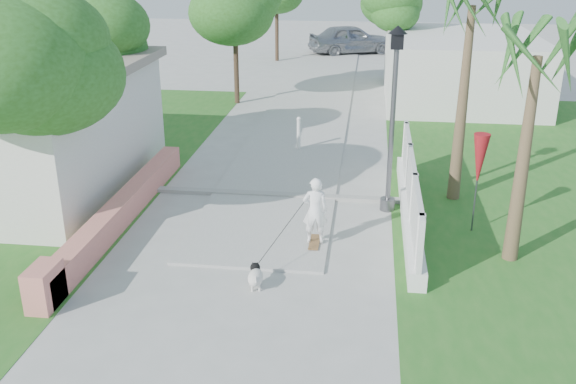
# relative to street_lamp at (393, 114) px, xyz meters

# --- Properties ---
(ground) EXTENTS (90.00, 90.00, 0.00)m
(ground) POSITION_rel_street_lamp_xyz_m (-2.90, -5.50, -2.43)
(ground) COLOR #B7B7B2
(ground) RESTS_ON ground
(path_strip) EXTENTS (3.20, 36.00, 0.06)m
(path_strip) POSITION_rel_street_lamp_xyz_m (-2.90, 14.50, -2.40)
(path_strip) COLOR #B7B7B2
(path_strip) RESTS_ON ground
(curb) EXTENTS (6.50, 0.25, 0.10)m
(curb) POSITION_rel_street_lamp_xyz_m (-2.90, 0.50, -2.38)
(curb) COLOR #999993
(curb) RESTS_ON ground
(grass_left) EXTENTS (8.00, 20.00, 0.01)m
(grass_left) POSITION_rel_street_lamp_xyz_m (-9.90, 2.50, -2.42)
(grass_left) COLOR #266820
(grass_left) RESTS_ON ground
(grass_right) EXTENTS (8.00, 20.00, 0.01)m
(grass_right) POSITION_rel_street_lamp_xyz_m (4.10, 2.50, -2.42)
(grass_right) COLOR #266820
(grass_right) RESTS_ON ground
(pink_wall) EXTENTS (0.45, 8.20, 0.80)m
(pink_wall) POSITION_rel_street_lamp_xyz_m (-6.20, -1.95, -2.11)
(pink_wall) COLOR #E48575
(pink_wall) RESTS_ON ground
(lattice_fence) EXTENTS (0.35, 7.00, 1.50)m
(lattice_fence) POSITION_rel_street_lamp_xyz_m (0.50, -0.50, -1.88)
(lattice_fence) COLOR white
(lattice_fence) RESTS_ON ground
(building_right) EXTENTS (6.00, 8.00, 2.60)m
(building_right) POSITION_rel_street_lamp_xyz_m (3.10, 12.50, -1.13)
(building_right) COLOR silver
(building_right) RESTS_ON ground
(street_lamp) EXTENTS (0.44, 0.44, 4.44)m
(street_lamp) POSITION_rel_street_lamp_xyz_m (0.00, 0.00, 0.00)
(street_lamp) COLOR #59595E
(street_lamp) RESTS_ON ground
(bollard) EXTENTS (0.14, 0.14, 1.09)m
(bollard) POSITION_rel_street_lamp_xyz_m (-2.70, 4.50, -1.84)
(bollard) COLOR white
(bollard) RESTS_ON ground
(patio_umbrella) EXTENTS (0.36, 0.36, 2.30)m
(patio_umbrella) POSITION_rel_street_lamp_xyz_m (1.90, -1.00, -0.74)
(patio_umbrella) COLOR #59595E
(patio_umbrella) RESTS_ON ground
(tree_left_near) EXTENTS (3.60, 3.60, 5.28)m
(tree_left_near) POSITION_rel_street_lamp_xyz_m (-7.38, -2.52, 1.40)
(tree_left_near) COLOR #4C3826
(tree_left_near) RESTS_ON ground
(tree_left_mid) EXTENTS (3.20, 3.20, 4.85)m
(tree_left_mid) POSITION_rel_street_lamp_xyz_m (-8.38, 2.98, 1.07)
(tree_left_mid) COLOR #4C3826
(tree_left_mid) RESTS_ON ground
(tree_path_left) EXTENTS (3.40, 3.40, 5.23)m
(tree_path_left) POSITION_rel_street_lamp_xyz_m (-5.88, 10.48, 1.39)
(tree_path_left) COLOR #4C3826
(tree_path_left) RESTS_ON ground
(tree_path_right) EXTENTS (3.00, 3.00, 4.79)m
(tree_path_right) POSITION_rel_street_lamp_xyz_m (0.32, 14.48, 1.07)
(tree_path_right) COLOR #4C3826
(tree_path_right) RESTS_ON ground
(palm_far) EXTENTS (1.80, 1.80, 5.30)m
(palm_far) POSITION_rel_street_lamp_xyz_m (1.70, 1.00, 2.06)
(palm_far) COLOR brown
(palm_far) RESTS_ON ground
(palm_near) EXTENTS (1.80, 1.80, 4.70)m
(palm_near) POSITION_rel_street_lamp_xyz_m (2.50, -2.30, 1.53)
(palm_near) COLOR brown
(palm_near) RESTS_ON ground
(skateboarder) EXTENTS (1.24, 2.15, 1.56)m
(skateboarder) POSITION_rel_street_lamp_xyz_m (-2.05, -2.86, -1.72)
(skateboarder) COLOR olive
(skateboarder) RESTS_ON ground
(dog) EXTENTS (0.38, 0.65, 0.45)m
(dog) POSITION_rel_street_lamp_xyz_m (-2.56, -4.15, -2.18)
(dog) COLOR silver
(dog) RESTS_ON ground
(parked_car) EXTENTS (5.27, 3.70, 1.67)m
(parked_car) POSITION_rel_street_lamp_xyz_m (-1.75, 23.42, -1.59)
(parked_car) COLOR #B5BABE
(parked_car) RESTS_ON ground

